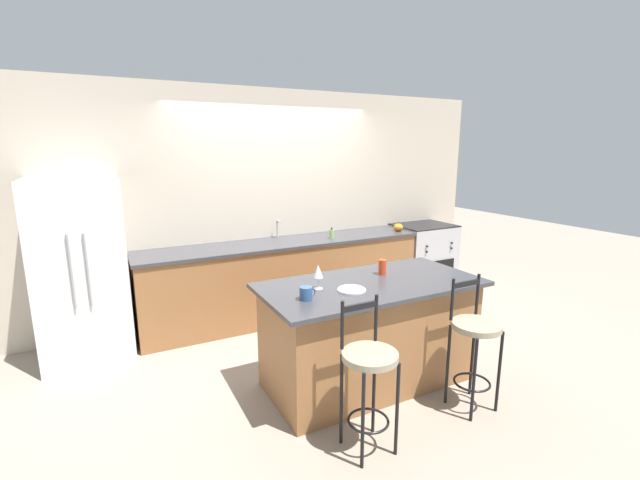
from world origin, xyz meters
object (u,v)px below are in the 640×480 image
(oven_range, at_px, (422,257))
(coffee_mug, at_px, (306,293))
(tumbler_cup, at_px, (382,267))
(soap_bottle, at_px, (332,234))
(wine_glass, at_px, (318,272))
(refrigerator, at_px, (82,270))
(bar_stool_far, at_px, (475,339))
(pumpkin_decoration, at_px, (398,227))
(dinner_plate, at_px, (352,290))
(bar_stool_near, at_px, (369,371))

(oven_range, bearing_deg, coffee_mug, -145.78)
(tumbler_cup, distance_m, soap_bottle, 1.49)
(wine_glass, bearing_deg, oven_range, 33.48)
(refrigerator, xyz_separation_m, bar_stool_far, (2.68, -2.38, -0.30))
(pumpkin_decoration, bearing_deg, soap_bottle, -179.19)
(dinner_plate, distance_m, wine_glass, 0.30)
(dinner_plate, height_order, wine_glass, wine_glass)
(bar_stool_far, bearing_deg, refrigerator, 138.38)
(refrigerator, bearing_deg, soap_bottle, -1.77)
(bar_stool_near, height_order, bar_stool_far, same)
(bar_stool_far, distance_m, tumbler_cup, 0.97)
(pumpkin_decoration, bearing_deg, wine_glass, -142.01)
(soap_bottle, bearing_deg, oven_range, 4.87)
(oven_range, relative_size, bar_stool_far, 0.91)
(oven_range, bearing_deg, bar_stool_far, -122.90)
(wine_glass, bearing_deg, bar_stool_far, -37.65)
(refrigerator, relative_size, coffee_mug, 13.50)
(oven_range, xyz_separation_m, soap_bottle, (-1.56, -0.13, 0.51))
(bar_stool_near, relative_size, bar_stool_far, 1.00)
(tumbler_cup, bearing_deg, dinner_plate, -152.31)
(oven_range, bearing_deg, dinner_plate, -141.65)
(bar_stool_near, height_order, tumbler_cup, bar_stool_near)
(pumpkin_decoration, bearing_deg, dinner_plate, -136.02)
(bar_stool_far, bearing_deg, pumpkin_decoration, 65.97)
(oven_range, bearing_deg, tumbler_cup, -139.33)
(wine_glass, bearing_deg, coffee_mug, -137.14)
(tumbler_cup, bearing_deg, oven_range, 40.67)
(bar_stool_near, relative_size, pumpkin_decoration, 8.31)
(oven_range, height_order, tumbler_cup, tumbler_cup)
(bar_stool_near, distance_m, wine_glass, 0.91)
(bar_stool_far, distance_m, coffee_mug, 1.35)
(bar_stool_near, height_order, soap_bottle, soap_bottle)
(refrigerator, height_order, bar_stool_far, refrigerator)
(bar_stool_near, xyz_separation_m, bar_stool_far, (0.99, 0.03, 0.00))
(bar_stool_far, height_order, wine_glass, wine_glass)
(dinner_plate, xyz_separation_m, soap_bottle, (0.76, 1.71, 0.07))
(refrigerator, bearing_deg, coffee_mug, -50.06)
(refrigerator, relative_size, pumpkin_decoration, 13.88)
(bar_stool_far, xyz_separation_m, dinner_plate, (-0.75, 0.59, 0.34))
(bar_stool_near, bearing_deg, dinner_plate, 68.80)
(tumbler_cup, bearing_deg, pumpkin_decoration, 48.33)
(dinner_plate, bearing_deg, wine_glass, 143.58)
(bar_stool_far, distance_m, dinner_plate, 1.02)
(oven_range, bearing_deg, refrigerator, -179.33)
(bar_stool_far, xyz_separation_m, wine_glass, (-0.97, 0.75, 0.48))
(wine_glass, distance_m, soap_bottle, 1.83)
(wine_glass, xyz_separation_m, coffee_mug, (-0.19, -0.18, -0.09))
(bar_stool_near, height_order, wine_glass, wine_glass)
(pumpkin_decoration, xyz_separation_m, soap_bottle, (-1.02, -0.01, 0.01))
(bar_stool_near, bearing_deg, refrigerator, 125.00)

